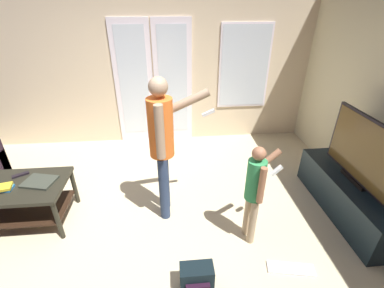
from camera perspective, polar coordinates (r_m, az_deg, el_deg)
The scene contains 12 objects.
ground_plane at distance 3.13m, azimuth -13.19°, elevation -18.78°, with size 5.87×4.71×0.02m, color beige.
wall_back_with_doors at distance 4.56m, azimuth -10.63°, elevation 15.23°, with size 5.87×0.09×2.54m.
coffee_table at distance 3.48m, azimuth -32.31°, elevation -9.29°, with size 0.90×0.65×0.51m.
tv_stand at distance 3.66m, azimuth 30.55°, elevation -9.73°, with size 0.46×1.51×0.45m.
flat_screen_tv at distance 3.36m, azimuth 33.02°, elevation -1.42°, with size 0.08×1.08×0.76m.
person_adult at distance 2.77m, azimuth -6.28°, elevation 1.08°, with size 0.71×0.44×1.64m.
person_child at distance 2.66m, azimuth 13.47°, elevation -9.05°, with size 0.43×0.35×1.11m.
backpack at distance 2.58m, azimuth 1.04°, elevation -26.96°, with size 0.29×0.20×0.26m.
loose_keyboard at distance 2.94m, azimuth 20.53°, elevation -23.81°, with size 0.46×0.21×0.02m.
laptop_closed at distance 3.33m, azimuth -30.01°, elevation -7.04°, with size 0.32×0.25×0.03m, color #373C32.
tv_remote_black at distance 3.57m, azimuth -33.02°, elevation -5.58°, with size 0.17×0.05×0.02m, color black.
book_stack at distance 3.41m, azimuth -35.58°, elevation -7.70°, with size 0.20×0.17×0.05m.
Camera 1 is at (0.48, -2.10, 2.26)m, focal length 24.75 mm.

